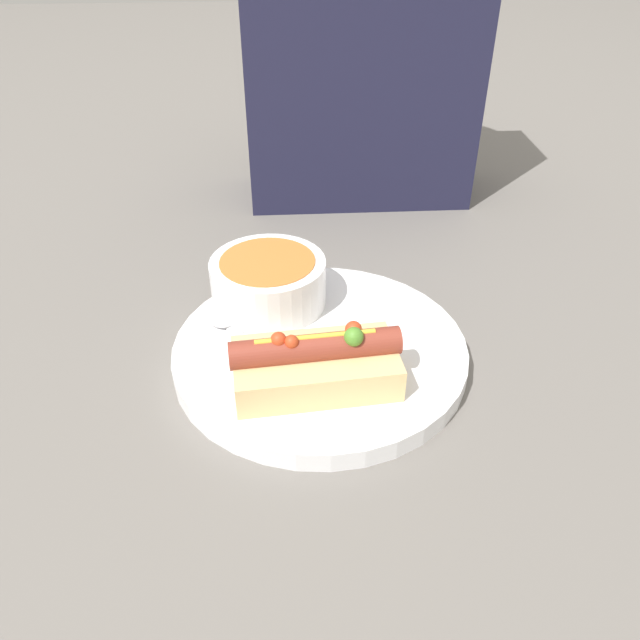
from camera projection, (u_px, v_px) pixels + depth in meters
name	position (u px, v px, depth m)	size (l,w,h in m)	color
ground_plane	(320.00, 359.00, 0.60)	(4.00, 4.00, 0.00)	slate
dinner_plate	(320.00, 352.00, 0.60)	(0.28, 0.28, 0.02)	white
hot_dog	(316.00, 363.00, 0.54)	(0.15, 0.09, 0.06)	#E5C17F
soup_bowl	(268.00, 280.00, 0.63)	(0.12, 0.12, 0.05)	white
spoon	(230.00, 328.00, 0.61)	(0.10, 0.13, 0.01)	#B7B7BC
seated_diner	(362.00, 39.00, 0.79)	(0.30, 0.14, 0.47)	#1E1E38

